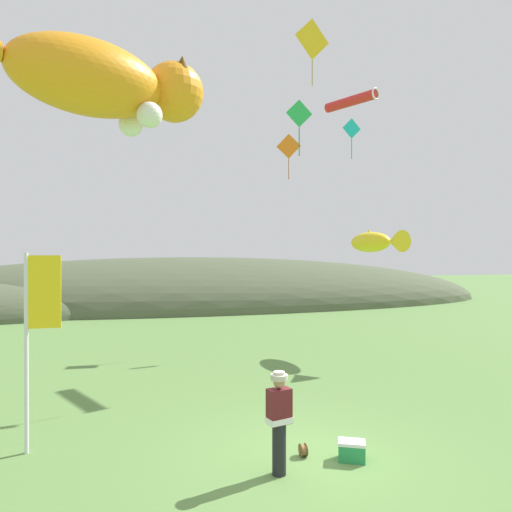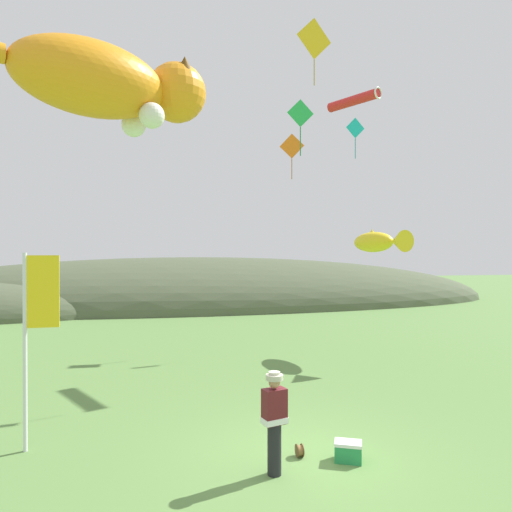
# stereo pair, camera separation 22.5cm
# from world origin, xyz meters

# --- Properties ---
(ground_plane) EXTENTS (120.00, 120.00, 0.00)m
(ground_plane) POSITION_xyz_m (0.00, 0.00, 0.00)
(ground_plane) COLOR #5B8442
(distant_hill_ridge) EXTENTS (48.57, 16.15, 6.98)m
(distant_hill_ridge) POSITION_xyz_m (-1.37, 26.28, 0.00)
(distant_hill_ridge) COLOR #4C563D
(distant_hill_ridge) RESTS_ON ground
(festival_attendant) EXTENTS (0.47, 0.36, 1.77)m
(festival_attendant) POSITION_xyz_m (-0.65, -0.48, 0.95)
(festival_attendant) COLOR black
(festival_attendant) RESTS_ON ground
(kite_spool) EXTENTS (0.12, 0.24, 0.24)m
(kite_spool) POSITION_xyz_m (-0.02, 0.08, 0.12)
(kite_spool) COLOR olive
(kite_spool) RESTS_ON ground
(picnic_cooler) EXTENTS (0.58, 0.50, 0.36)m
(picnic_cooler) POSITION_xyz_m (0.80, -0.28, 0.18)
(picnic_cooler) COLOR #268C4C
(picnic_cooler) RESTS_ON ground
(festival_banner_pole) EXTENTS (0.66, 0.08, 3.82)m
(festival_banner_pole) POSITION_xyz_m (-4.94, 1.42, 2.50)
(festival_banner_pole) COLOR silver
(festival_banner_pole) RESTS_ON ground
(kite_giant_cat) EXTENTS (8.82, 5.21, 2.91)m
(kite_giant_cat) POSITION_xyz_m (-4.13, 8.29, 9.60)
(kite_giant_cat) COLOR orange
(kite_fish_windsock) EXTENTS (1.29, 3.02, 0.90)m
(kite_fish_windsock) POSITION_xyz_m (5.56, 7.80, 4.24)
(kite_fish_windsock) COLOR yellow
(kite_tube_streamer) EXTENTS (1.41, 2.13, 0.44)m
(kite_tube_streamer) POSITION_xyz_m (4.51, 7.69, 9.46)
(kite_tube_streamer) COLOR red
(kite_diamond_gold) EXTENTS (1.39, 0.40, 2.33)m
(kite_diamond_gold) POSITION_xyz_m (2.71, 6.97, 11.22)
(kite_diamond_gold) COLOR yellow
(kite_diamond_teal) EXTENTS (0.91, 0.10, 1.81)m
(kite_diamond_teal) POSITION_xyz_m (5.95, 10.73, 9.31)
(kite_diamond_teal) COLOR #19BFBF
(kite_diamond_green) EXTENTS (0.87, 0.03, 1.77)m
(kite_diamond_green) POSITION_xyz_m (1.78, 5.64, 8.17)
(kite_diamond_green) COLOR green
(kite_diamond_orange) EXTENTS (0.99, 0.46, 1.98)m
(kite_diamond_orange) POSITION_xyz_m (3.10, 10.95, 8.43)
(kite_diamond_orange) COLOR orange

